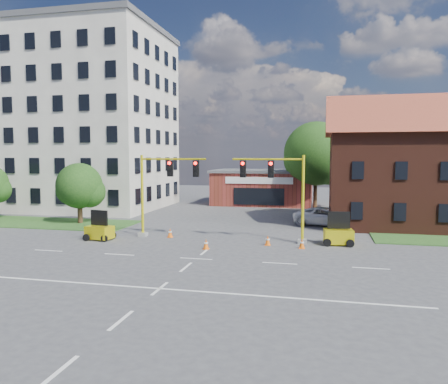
% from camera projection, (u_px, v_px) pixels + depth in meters
% --- Properties ---
extents(ground, '(120.00, 120.00, 0.00)m').
position_uv_depth(ground, '(196.00, 259.00, 26.15)').
color(ground, '#414144').
rests_on(ground, ground).
extents(grass_verge_nw, '(22.00, 6.00, 0.08)m').
position_uv_depth(grass_verge_nw, '(19.00, 222.00, 40.27)').
color(grass_verge_nw, '#234E1D').
rests_on(grass_verge_nw, ground).
extents(lane_markings, '(60.00, 36.00, 0.01)m').
position_uv_depth(lane_markings, '(180.00, 272.00, 23.24)').
color(lane_markings, white).
rests_on(lane_markings, ground).
extents(office_block, '(18.40, 15.40, 20.60)m').
position_uv_depth(office_block, '(84.00, 120.00, 50.96)').
color(office_block, '#BDB6A6').
rests_on(office_block, ground).
extents(brick_shop, '(12.40, 8.40, 4.30)m').
position_uv_depth(brick_shop, '(263.00, 187.00, 55.10)').
color(brick_shop, maroon).
rests_on(brick_shop, ground).
extents(tree_large, '(7.79, 7.42, 10.04)m').
position_uv_depth(tree_large, '(319.00, 156.00, 50.43)').
color(tree_large, '#382514').
rests_on(tree_large, ground).
extents(tree_nw_front, '(4.29, 4.09, 5.48)m').
position_uv_depth(tree_nw_front, '(82.00, 187.00, 39.19)').
color(tree_nw_front, '#382514').
rests_on(tree_nw_front, ground).
extents(signal_mast_west, '(5.30, 0.60, 6.20)m').
position_uv_depth(signal_mast_west, '(163.00, 186.00, 32.60)').
color(signal_mast_west, gray).
rests_on(signal_mast_west, ground).
extents(signal_mast_east, '(5.30, 0.60, 6.20)m').
position_uv_depth(signal_mast_east, '(279.00, 187.00, 30.68)').
color(signal_mast_east, gray).
rests_on(signal_mast_east, ground).
extents(trailer_west, '(2.01, 1.51, 2.09)m').
position_uv_depth(trailer_west, '(100.00, 231.00, 31.92)').
color(trailer_west, yellow).
rests_on(trailer_west, ground).
extents(trailer_east, '(2.07, 1.49, 2.21)m').
position_uv_depth(trailer_east, '(338.00, 235.00, 30.11)').
color(trailer_east, yellow).
rests_on(trailer_east, ground).
extents(cone_a, '(0.40, 0.40, 0.70)m').
position_uv_depth(cone_a, '(206.00, 244.00, 28.77)').
color(cone_a, '#FF650D').
rests_on(cone_a, ground).
extents(cone_b, '(0.40, 0.40, 0.70)m').
position_uv_depth(cone_b, '(170.00, 233.00, 32.88)').
color(cone_b, '#FF650D').
rests_on(cone_b, ground).
extents(cone_c, '(0.40, 0.40, 0.70)m').
position_uv_depth(cone_c, '(302.00, 243.00, 28.96)').
color(cone_c, '#FF650D').
rests_on(cone_c, ground).
extents(cone_d, '(0.40, 0.40, 0.70)m').
position_uv_depth(cone_d, '(268.00, 241.00, 29.97)').
color(cone_d, '#FF650D').
rests_on(cone_d, ground).
extents(pickup_white, '(6.20, 3.96, 1.59)m').
position_uv_depth(pickup_white, '(327.00, 217.00, 38.25)').
color(pickup_white, white).
rests_on(pickup_white, ground).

